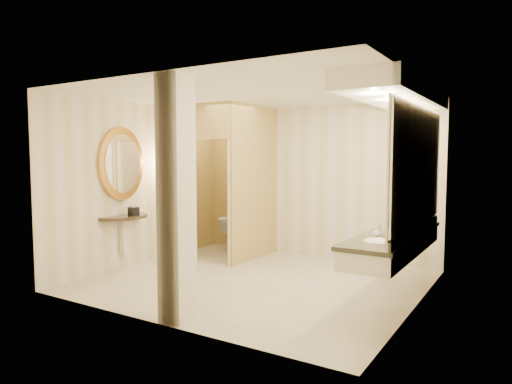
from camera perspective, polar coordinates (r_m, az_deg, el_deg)
floor at (r=6.78m, az=-0.08°, el=-11.06°), size 4.50×4.50×0.00m
ceiling at (r=6.59m, az=-0.08°, el=12.18°), size 4.50×4.50×0.00m
wall_back at (r=8.31m, az=7.18°, el=1.24°), size 4.50×0.02×2.70m
wall_front at (r=4.96m, az=-12.29°, el=-1.05°), size 4.50×0.02×2.70m
wall_left at (r=7.96m, az=-14.00°, el=0.99°), size 0.02×4.00×2.70m
wall_right at (r=5.70m, az=19.54°, el=-0.50°), size 0.02×4.00×2.70m
toilet_closet at (r=7.97m, az=-3.29°, el=1.38°), size 1.50×1.55×2.70m
wall_sconce at (r=8.03m, az=-10.23°, el=3.81°), size 0.14×0.14×0.42m
vanity at (r=5.88m, az=17.31°, el=2.43°), size 0.75×2.68×2.09m
console_shelf at (r=7.60m, az=-16.45°, el=0.67°), size 0.89×0.89×1.90m
pillar at (r=5.05m, az=-9.94°, el=-0.93°), size 0.31×0.31×2.70m
tissue_box at (r=7.53m, az=-15.06°, el=-2.34°), size 0.16×0.16×0.14m
toilet at (r=8.92m, az=-2.85°, el=-5.09°), size 0.52×0.72×0.66m
soap_bottle_a at (r=5.63m, az=16.23°, el=-4.64°), size 0.06×0.06×0.14m
soap_bottle_b at (r=5.56m, az=14.83°, el=-4.86°), size 0.09×0.09×0.11m
soap_bottle_c at (r=5.63m, az=15.83°, el=-4.30°), size 0.10×0.10×0.20m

